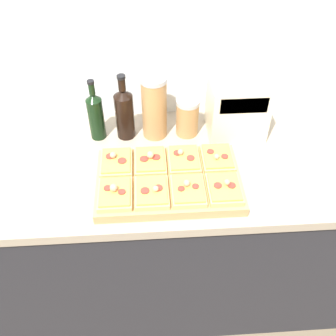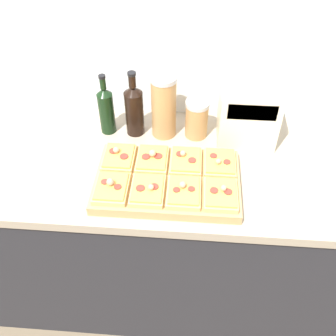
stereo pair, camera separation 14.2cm
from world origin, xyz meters
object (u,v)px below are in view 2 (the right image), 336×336
at_px(wine_bottle, 134,109).
at_px(toaster_oven, 248,114).
at_px(olive_oil_bottle, 106,109).
at_px(cutting_board, 167,181).
at_px(grain_jar_short, 197,119).
at_px(grain_jar_tall, 164,106).

distance_m(wine_bottle, toaster_oven, 0.46).
xyz_separation_m(olive_oil_bottle, toaster_oven, (0.57, -0.00, 0.01)).
xyz_separation_m(cutting_board, grain_jar_short, (0.10, 0.30, 0.06)).
bearing_deg(olive_oil_bottle, wine_bottle, -0.00).
xyz_separation_m(cutting_board, toaster_oven, (0.30, 0.30, 0.10)).
xyz_separation_m(grain_jar_short, toaster_oven, (0.20, -0.00, 0.04)).
distance_m(cutting_board, grain_jar_tall, 0.32).
xyz_separation_m(wine_bottle, toaster_oven, (0.46, -0.00, 0.00)).
distance_m(grain_jar_tall, grain_jar_short, 0.14).
bearing_deg(grain_jar_short, toaster_oven, -0.24).
relative_size(cutting_board, toaster_oven, 2.07).
bearing_deg(olive_oil_bottle, grain_jar_tall, -0.00).
xyz_separation_m(olive_oil_bottle, wine_bottle, (0.11, -0.00, 0.01)).
distance_m(cutting_board, grain_jar_short, 0.32).
bearing_deg(toaster_oven, cutting_board, -135.07).
relative_size(olive_oil_bottle, wine_bottle, 0.94).
height_order(olive_oil_bottle, toaster_oven, olive_oil_bottle).
bearing_deg(grain_jar_short, cutting_board, -107.93).
height_order(cutting_board, wine_bottle, wine_bottle).
relative_size(cutting_board, wine_bottle, 1.83).
distance_m(grain_jar_short, toaster_oven, 0.20).
height_order(grain_jar_tall, toaster_oven, grain_jar_tall).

